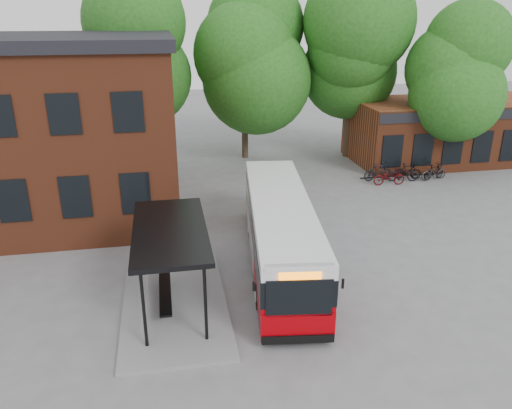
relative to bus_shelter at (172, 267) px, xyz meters
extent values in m
plane|color=slate|center=(4.50, 1.00, -1.45)|extent=(100.00, 100.00, 0.00)
imported|color=black|center=(12.46, 11.49, -0.90)|extent=(1.88, 0.76, 1.10)
imported|color=#55090C|center=(12.75, 10.54, -0.96)|extent=(1.89, 0.77, 0.97)
imported|color=black|center=(13.85, 11.05, -0.97)|extent=(1.94, 1.02, 0.97)
imported|color=black|center=(14.36, 11.43, -0.97)|extent=(1.66, 0.87, 0.96)
imported|color=#2C2C30|center=(15.81, 10.94, -0.97)|extent=(1.94, 1.05, 0.97)
imported|color=black|center=(15.87, 11.03, -0.98)|extent=(1.63, 0.90, 0.94)
camera|label=1|loc=(0.01, -15.17, 8.04)|focal=35.00mm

